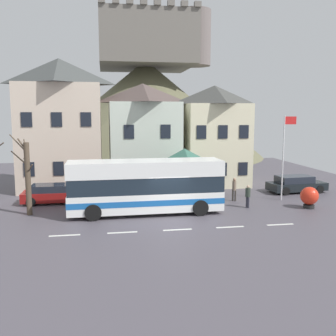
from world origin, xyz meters
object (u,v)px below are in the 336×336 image
(townhouse_01, at_px, (143,135))
(bare_tree_01, at_px, (28,177))
(townhouse_02, at_px, (214,136))
(transit_bus, at_px, (146,187))
(hilltop_castle, at_px, (146,104))
(parked_car_00, at_px, (53,194))
(pedestrian_00, at_px, (234,188))
(parked_car_01, at_px, (296,184))
(bus_shelter, at_px, (185,158))
(harbour_buoy, at_px, (309,197))
(public_bench, at_px, (175,186))
(flagpole, at_px, (284,151))
(pedestrian_01, at_px, (248,194))
(townhouse_00, at_px, (61,125))

(townhouse_01, height_order, bare_tree_01, townhouse_01)
(townhouse_02, distance_m, transit_bus, 11.98)
(townhouse_02, distance_m, hilltop_castle, 24.81)
(townhouse_01, bearing_deg, bare_tree_01, -131.65)
(transit_bus, bearing_deg, parked_car_00, 146.74)
(bare_tree_01, bearing_deg, pedestrian_00, 6.25)
(townhouse_02, distance_m, parked_car_01, 8.13)
(bus_shelter, bearing_deg, parked_car_01, 3.64)
(bus_shelter, distance_m, harbour_buoy, 9.12)
(pedestrian_00, bearing_deg, public_bench, 132.10)
(parked_car_01, relative_size, flagpole, 0.77)
(townhouse_02, relative_size, bus_shelter, 2.34)
(townhouse_01, relative_size, pedestrian_01, 5.75)
(bus_shelter, xyz_separation_m, public_bench, (-0.25, 2.36, -2.58))
(hilltop_castle, bearing_deg, harbour_buoy, -78.10)
(hilltop_castle, xyz_separation_m, parked_car_00, (-9.93, -29.67, -7.08))
(bus_shelter, relative_size, flagpole, 0.61)
(parked_car_01, height_order, public_bench, parked_car_01)
(flagpole, relative_size, harbour_buoy, 4.25)
(pedestrian_00, distance_m, bare_tree_01, 14.12)
(pedestrian_00, height_order, public_bench, pedestrian_00)
(bus_shelter, relative_size, pedestrian_00, 2.19)
(harbour_buoy, xyz_separation_m, bare_tree_01, (-18.21, 1.36, 1.59))
(hilltop_castle, xyz_separation_m, public_bench, (-0.66, -27.22, -7.27))
(public_bench, xyz_separation_m, harbour_buoy, (7.85, -6.87, 0.33))
(townhouse_01, bearing_deg, harbour_buoy, -46.33)
(parked_car_01, height_order, flagpole, flagpole)
(townhouse_00, distance_m, bare_tree_01, 9.10)
(transit_bus, relative_size, public_bench, 6.56)
(harbour_buoy, bearing_deg, hilltop_castle, 101.90)
(bus_shelter, bearing_deg, parked_car_00, -179.44)
(bus_shelter, height_order, public_bench, bus_shelter)
(townhouse_00, height_order, pedestrian_01, townhouse_00)
(townhouse_01, bearing_deg, bus_shelter, -67.76)
(hilltop_castle, bearing_deg, flagpole, -78.20)
(townhouse_02, distance_m, harbour_buoy, 11.06)
(townhouse_01, relative_size, pedestrian_00, 5.21)
(public_bench, relative_size, harbour_buoy, 1.02)
(flagpole, bearing_deg, bare_tree_01, -175.87)
(flagpole, height_order, harbour_buoy, flagpole)
(transit_bus, xyz_separation_m, bus_shelter, (3.35, 4.03, 1.34))
(public_bench, bearing_deg, transit_bus, -115.91)
(townhouse_01, relative_size, transit_bus, 0.91)
(pedestrian_00, relative_size, harbour_buoy, 1.18)
(townhouse_02, xyz_separation_m, parked_car_01, (5.57, -4.63, -3.71))
(harbour_buoy, bearing_deg, parked_car_01, 71.24)
(townhouse_02, xyz_separation_m, harbour_buoy, (3.83, -9.74, -3.56))
(transit_bus, bearing_deg, townhouse_02, 51.76)
(flagpole, bearing_deg, bus_shelter, 164.91)
(pedestrian_00, bearing_deg, townhouse_00, 151.31)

